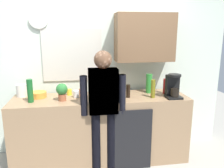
# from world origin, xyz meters

# --- Properties ---
(kitchen_counter) EXTENTS (2.41, 0.64, 0.93)m
(kitchen_counter) POSITION_xyz_m (0.00, 0.30, 0.47)
(kitchen_counter) COLOR #937251
(kitchen_counter) RESTS_ON ground_plane
(dishwasher_panel) EXTENTS (0.56, 0.02, 0.84)m
(dishwasher_panel) POSITION_xyz_m (0.36, -0.03, 0.42)
(dishwasher_panel) COLOR black
(dishwasher_panel) RESTS_ON ground_plane
(back_wall_assembly) EXTENTS (4.01, 0.42, 2.60)m
(back_wall_assembly) POSITION_xyz_m (0.09, 0.70, 1.37)
(back_wall_assembly) COLOR silver
(back_wall_assembly) RESTS_ON ground_plane
(coffee_maker) EXTENTS (0.20, 0.20, 0.33)m
(coffee_maker) POSITION_xyz_m (0.97, 0.14, 1.08)
(coffee_maker) COLOR black
(coffee_maker) RESTS_ON kitchen_counter
(bottle_dark_sauce) EXTENTS (0.06, 0.06, 0.18)m
(bottle_dark_sauce) POSITION_xyz_m (0.37, 0.23, 1.02)
(bottle_dark_sauce) COLOR black
(bottle_dark_sauce) RESTS_ON kitchen_counter
(bottle_amber_beer) EXTENTS (0.06, 0.06, 0.23)m
(bottle_amber_beer) POSITION_xyz_m (0.25, 0.45, 1.05)
(bottle_amber_beer) COLOR brown
(bottle_amber_beer) RESTS_ON kitchen_counter
(bottle_green_wine) EXTENTS (0.07, 0.07, 0.30)m
(bottle_green_wine) POSITION_xyz_m (-0.91, 0.21, 1.08)
(bottle_green_wine) COLOR #195923
(bottle_green_wine) RESTS_ON kitchen_counter
(bottle_red_vinegar) EXTENTS (0.06, 0.06, 0.22)m
(bottle_red_vinegar) POSITION_xyz_m (0.95, 0.35, 1.04)
(bottle_red_vinegar) COLOR maroon
(bottle_red_vinegar) RESTS_ON kitchen_counter
(bottle_clear_soda) EXTENTS (0.09, 0.09, 0.28)m
(bottle_clear_soda) POSITION_xyz_m (0.73, 0.43, 1.07)
(bottle_clear_soda) COLOR #2D8C33
(bottle_clear_soda) RESTS_ON kitchen_counter
(bottle_olive_oil) EXTENTS (0.06, 0.06, 0.25)m
(bottle_olive_oil) POSITION_xyz_m (0.70, 0.17, 1.06)
(bottle_olive_oil) COLOR olive
(bottle_olive_oil) RESTS_ON kitchen_counter
(cup_yellow_cup) EXTENTS (0.07, 0.07, 0.08)m
(cup_yellow_cup) POSITION_xyz_m (-0.43, 0.48, 0.98)
(cup_yellow_cup) COLOR yellow
(cup_yellow_cup) RESTS_ON kitchen_counter
(cup_white_mug) EXTENTS (0.08, 0.08, 0.09)m
(cup_white_mug) POSITION_xyz_m (-0.34, 0.35, 0.98)
(cup_white_mug) COLOR white
(cup_white_mug) RESTS_ON kitchen_counter
(cup_terracotta_mug) EXTENTS (0.08, 0.08, 0.09)m
(cup_terracotta_mug) POSITION_xyz_m (-0.26, 0.44, 0.98)
(cup_terracotta_mug) COLOR #B26647
(cup_terracotta_mug) RESTS_ON kitchen_counter
(mixing_bowl) EXTENTS (0.22, 0.22, 0.08)m
(mixing_bowl) POSITION_xyz_m (-0.85, 0.41, 0.97)
(mixing_bowl) COLOR orange
(mixing_bowl) RESTS_ON kitchen_counter
(potted_plant) EXTENTS (0.15, 0.15, 0.23)m
(potted_plant) POSITION_xyz_m (-0.52, 0.22, 1.06)
(potted_plant) COLOR #9E5638
(potted_plant) RESTS_ON kitchen_counter
(storage_canister) EXTENTS (0.14, 0.14, 0.17)m
(storage_canister) POSITION_xyz_m (-1.08, 0.50, 1.02)
(storage_canister) COLOR silver
(storage_canister) RESTS_ON kitchen_counter
(person_at_sink) EXTENTS (0.57, 0.22, 1.60)m
(person_at_sink) POSITION_xyz_m (0.00, 0.00, 0.95)
(person_at_sink) COLOR #3F4766
(person_at_sink) RESTS_ON ground_plane
(person_guest) EXTENTS (0.57, 0.22, 1.60)m
(person_guest) POSITION_xyz_m (0.00, 0.00, 0.95)
(person_guest) COLOR black
(person_guest) RESTS_ON ground_plane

